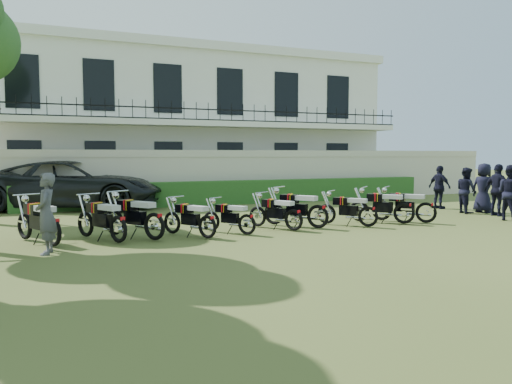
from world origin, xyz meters
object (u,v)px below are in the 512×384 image
motorcycle_1 (118,222)px  motorcycle_8 (404,208)px  officer_2 (498,190)px  officer_3 (484,188)px  motorcycle_0 (53,225)px  motorcycle_2 (154,220)px  motorcycle_4 (247,219)px  officer_4 (466,190)px  motorcycle_9 (426,207)px  inspector (46,214)px  motorcycle_5 (294,215)px  motorcycle_3 (207,221)px  motorcycle_6 (318,211)px  motorcycle_7 (368,211)px  suv (73,185)px  officer_1 (510,193)px  officer_5 (440,187)px

motorcycle_1 → motorcycle_8: motorcycle_1 is taller
officer_2 → officer_3: bearing=-22.9°
motorcycle_0 → motorcycle_2: size_ratio=1.04×
motorcycle_4 → officer_4: size_ratio=0.89×
motorcycle_8 → officer_3: bearing=-25.2°
motorcycle_9 → inspector: inspector is taller
motorcycle_5 → motorcycle_3: bearing=158.2°
motorcycle_1 → motorcycle_4: size_ratio=1.27×
motorcycle_6 → motorcycle_7: motorcycle_6 is taller
motorcycle_6 → officer_4: (6.87, 1.35, 0.30)m
motorcycle_2 → suv: (-1.48, 8.41, 0.40)m
inspector → motorcycle_1: bearing=120.7°
suv → officer_1: size_ratio=3.77×
motorcycle_2 → motorcycle_3: size_ratio=1.13×
motorcycle_1 → officer_2: 12.75m
officer_4 → motorcycle_3: bearing=113.4°
motorcycle_0 → motorcycle_5: motorcycle_0 is taller
officer_1 → officer_2: size_ratio=1.00×
motorcycle_1 → officer_5: 12.92m
motorcycle_2 → motorcycle_3: 1.29m
motorcycle_5 → motorcycle_7: bearing=-32.9°
officer_3 → motorcycle_5: bearing=82.2°
motorcycle_0 → motorcycle_9: (10.54, -0.19, -0.02)m
motorcycle_6 → officer_2: 7.24m
suv → officer_1: 15.57m
motorcycle_1 → officer_3: (13.11, 1.46, 0.39)m
motorcycle_7 → officer_4: size_ratio=0.92×
motorcycle_4 → suv: suv is taller
suv → officer_1: suv is taller
motorcycle_7 → suv: (-7.63, 8.51, 0.46)m
officer_2 → motorcycle_6: bearing=90.8°
motorcycle_6 → officer_3: size_ratio=0.99×
motorcycle_3 → officer_3: (10.97, 1.66, 0.44)m
officer_5 → motorcycle_5: bearing=103.0°
motorcycle_1 → inspector: bearing=174.7°
motorcycle_5 → motorcycle_8: (3.69, -0.07, 0.04)m
suv → officer_4: (13.00, -6.88, -0.11)m
motorcycle_5 → officer_1: 7.46m
motorcycle_4 → motorcycle_7: (3.76, -0.02, 0.04)m
motorcycle_3 → officer_5: (10.41, 3.27, 0.38)m
motorcycle_1 → motorcycle_5: motorcycle_1 is taller
motorcycle_8 → officer_5: officer_5 is taller
motorcycle_8 → officer_2: size_ratio=0.87×
motorcycle_2 → motorcycle_3: (1.27, -0.23, -0.07)m
motorcycle_2 → inspector: (-2.42, -0.67, 0.33)m
officer_1 → inspector: bearing=87.6°
motorcycle_5 → motorcycle_9: bearing=-31.0°
motorcycle_3 → motorcycle_5: (2.56, 0.30, 0.01)m
inspector → officer_1: size_ratio=0.97×
suv → officer_1: bearing=-105.6°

